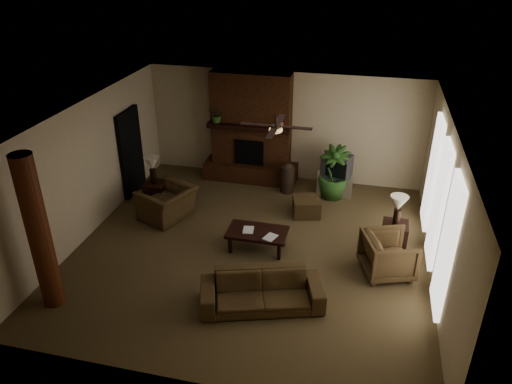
% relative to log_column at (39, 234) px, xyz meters
% --- Properties ---
extents(room_shell, '(7.00, 7.00, 7.00)m').
position_rel_log_column_xyz_m(room_shell, '(2.95, 2.40, 0.00)').
color(room_shell, brown).
rests_on(room_shell, ground).
extents(fireplace, '(2.40, 0.70, 2.80)m').
position_rel_log_column_xyz_m(fireplace, '(2.15, 5.62, -0.24)').
color(fireplace, '#552C16').
rests_on(fireplace, ground).
extents(windows, '(0.08, 3.65, 2.35)m').
position_rel_log_column_xyz_m(windows, '(6.40, 2.60, -0.05)').
color(windows, white).
rests_on(windows, ground).
extents(log_column, '(0.36, 0.36, 2.80)m').
position_rel_log_column_xyz_m(log_column, '(0.00, 0.00, 0.00)').
color(log_column, '#5E2C17').
rests_on(log_column, ground).
extents(doorway, '(0.10, 1.00, 2.10)m').
position_rel_log_column_xyz_m(doorway, '(-0.49, 4.20, -0.35)').
color(doorway, black).
rests_on(doorway, ground).
extents(ceiling_fan, '(1.35, 1.35, 0.37)m').
position_rel_log_column_xyz_m(ceiling_fan, '(3.35, 2.70, 1.13)').
color(ceiling_fan, black).
rests_on(ceiling_fan, ceiling).
extents(sofa, '(2.17, 1.21, 0.81)m').
position_rel_log_column_xyz_m(sofa, '(3.54, 0.76, -0.99)').
color(sofa, '#4D3921').
rests_on(sofa, ground).
extents(armchair_left, '(1.09, 1.30, 0.97)m').
position_rel_log_column_xyz_m(armchair_left, '(0.81, 3.18, -0.91)').
color(armchair_left, '#4D3921').
rests_on(armchair_left, ground).
extents(armchair_right, '(1.07, 1.11, 0.91)m').
position_rel_log_column_xyz_m(armchair_right, '(5.63, 2.18, -0.95)').
color(armchair_right, '#4D3921').
rests_on(armchair_right, ground).
extents(coffee_table, '(1.20, 0.70, 0.43)m').
position_rel_log_column_xyz_m(coffee_table, '(3.07, 2.41, -1.03)').
color(coffee_table, black).
rests_on(coffee_table, ground).
extents(ottoman, '(0.73, 0.73, 0.40)m').
position_rel_log_column_xyz_m(ottoman, '(3.84, 4.05, -1.20)').
color(ottoman, '#4D3921').
rests_on(ottoman, ground).
extents(tv_stand, '(0.89, 0.58, 0.50)m').
position_rel_log_column_xyz_m(tv_stand, '(4.35, 5.23, -1.15)').
color(tv_stand, silver).
rests_on(tv_stand, ground).
extents(tv, '(0.77, 0.70, 0.52)m').
position_rel_log_column_xyz_m(tv, '(4.38, 5.25, -0.64)').
color(tv, '#373739').
rests_on(tv, tv_stand).
extents(floor_vase, '(0.34, 0.34, 0.77)m').
position_rel_log_column_xyz_m(floor_vase, '(3.21, 5.06, -0.97)').
color(floor_vase, '#34251C').
rests_on(floor_vase, ground).
extents(floor_plant, '(1.16, 1.49, 0.74)m').
position_rel_log_column_xyz_m(floor_plant, '(4.33, 5.04, -1.03)').
color(floor_plant, '#325D25').
rests_on(floor_plant, ground).
extents(side_table_left, '(0.51, 0.51, 0.55)m').
position_rel_log_column_xyz_m(side_table_left, '(0.31, 3.74, -1.12)').
color(side_table_left, black).
rests_on(side_table_left, ground).
extents(lamp_left, '(0.40, 0.40, 0.65)m').
position_rel_log_column_xyz_m(lamp_left, '(0.26, 3.73, -0.40)').
color(lamp_left, black).
rests_on(lamp_left, side_table_left).
extents(side_table_right, '(0.51, 0.51, 0.55)m').
position_rel_log_column_xyz_m(side_table_right, '(5.77, 3.14, -1.12)').
color(side_table_right, black).
rests_on(side_table_right, ground).
extents(lamp_right, '(0.37, 0.37, 0.65)m').
position_rel_log_column_xyz_m(lamp_right, '(5.76, 3.08, -0.40)').
color(lamp_right, black).
rests_on(lamp_right, side_table_right).
extents(mantel_plant, '(0.38, 0.42, 0.33)m').
position_rel_log_column_xyz_m(mantel_plant, '(1.34, 5.38, 0.32)').
color(mantel_plant, '#325D25').
rests_on(mantel_plant, fireplace).
extents(mantel_vase, '(0.23, 0.24, 0.22)m').
position_rel_log_column_xyz_m(mantel_vase, '(2.91, 5.38, 0.27)').
color(mantel_vase, brown).
rests_on(mantel_vase, fireplace).
extents(book_a, '(0.22, 0.06, 0.29)m').
position_rel_log_column_xyz_m(book_a, '(2.78, 2.36, -0.83)').
color(book_a, '#999999').
rests_on(book_a, coffee_table).
extents(book_b, '(0.21, 0.09, 0.29)m').
position_rel_log_column_xyz_m(book_b, '(3.28, 2.26, -0.82)').
color(book_b, '#999999').
rests_on(book_b, coffee_table).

